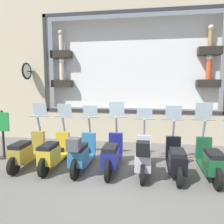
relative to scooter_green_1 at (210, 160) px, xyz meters
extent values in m
plane|color=#66635E|center=(-0.52, 2.08, -0.42)|extent=(120.00, 120.00, 0.00)
cube|color=beige|center=(3.08, 2.08, 0.13)|extent=(0.40, 6.64, 1.11)
cube|color=#2D2D33|center=(2.87, 2.08, 4.28)|extent=(0.04, 6.64, 0.12)
cube|color=#2D2D33|center=(2.87, 2.08, 0.74)|extent=(0.04, 6.64, 0.12)
cube|color=#2D2D33|center=(2.87, 5.34, 2.51)|extent=(0.04, 0.12, 3.66)
cube|color=white|center=(3.43, 2.08, 2.51)|extent=(0.04, 6.40, 3.42)
cube|color=#28231E|center=(3.21, -0.67, 2.90)|extent=(0.36, 0.79, 0.28)
cylinder|color=#9E7F4C|center=(3.21, -0.67, 3.32)|extent=(0.16, 0.16, 0.56)
sphere|color=beige|center=(3.21, -0.67, 3.70)|extent=(0.20, 0.20, 0.20)
cube|color=#28231E|center=(3.21, 4.83, 2.90)|extent=(0.36, 0.79, 0.28)
cylinder|color=silver|center=(3.21, 4.83, 3.34)|extent=(0.16, 0.16, 0.59)
sphere|color=beige|center=(3.21, 4.83, 3.73)|extent=(0.21, 0.21, 0.21)
cube|color=#28231E|center=(3.21, -0.67, 1.76)|extent=(0.36, 0.79, 0.28)
cylinder|color=#CC4C23|center=(3.21, -0.67, 2.23)|extent=(0.18, 0.18, 0.66)
sphere|color=beige|center=(3.21, -0.67, 2.68)|extent=(0.24, 0.24, 0.24)
cube|color=#28231E|center=(3.21, 4.83, 1.76)|extent=(0.36, 0.79, 0.28)
cylinder|color=silver|center=(3.21, 4.83, 2.23)|extent=(0.18, 0.18, 0.65)
sphere|color=white|center=(3.21, 4.83, 2.67)|extent=(0.23, 0.23, 0.23)
cylinder|color=black|center=(2.70, 5.94, 2.23)|extent=(0.35, 0.05, 0.05)
torus|color=black|center=(2.53, 5.94, 2.23)|extent=(0.63, 0.07, 0.63)
cylinder|color=white|center=(2.53, 5.94, 2.23)|extent=(0.52, 0.03, 0.52)
cylinder|color=black|center=(0.76, 0.00, -0.19)|extent=(0.47, 0.09, 0.47)
cylinder|color=black|center=(-0.57, 0.00, -0.19)|extent=(0.47, 0.09, 0.47)
cube|color=#19512D|center=(0.10, 0.00, -0.20)|extent=(1.02, 0.38, 0.06)
cube|color=#19512D|center=(-0.28, 0.00, 0.01)|extent=(0.61, 0.35, 0.36)
cube|color=black|center=(-0.28, 0.00, 0.24)|extent=(0.58, 0.31, 0.10)
cube|color=#19512D|center=(0.64, 0.00, 0.11)|extent=(0.12, 0.37, 0.56)
cylinder|color=gray|center=(0.71, 0.00, 0.60)|extent=(0.20, 0.06, 0.45)
cylinder|color=gray|center=(0.78, 0.00, 0.82)|extent=(0.04, 0.61, 0.04)
cube|color=silver|center=(0.82, 0.00, 1.04)|extent=(0.11, 0.42, 0.44)
cylinder|color=black|center=(0.77, 0.76, -0.20)|extent=(0.44, 0.09, 0.44)
cylinder|color=black|center=(-0.58, 0.76, -0.20)|extent=(0.44, 0.09, 0.44)
cube|color=black|center=(0.10, 0.76, -0.22)|extent=(1.02, 0.38, 0.06)
cube|color=black|center=(-0.28, 0.76, -0.01)|extent=(0.61, 0.35, 0.36)
cube|color=black|center=(-0.28, 0.76, 0.22)|extent=(0.58, 0.31, 0.10)
cube|color=black|center=(0.64, 0.76, 0.09)|extent=(0.12, 0.37, 0.56)
cylinder|color=gray|center=(0.71, 0.76, 0.59)|extent=(0.20, 0.06, 0.45)
cylinder|color=gray|center=(0.78, 0.76, 0.80)|extent=(0.04, 0.60, 0.04)
cube|color=silver|center=(0.82, 0.76, 0.99)|extent=(0.09, 0.42, 0.37)
cylinder|color=black|center=(0.77, 1.52, -0.20)|extent=(0.45, 0.09, 0.45)
cylinder|color=black|center=(-0.57, 1.52, -0.20)|extent=(0.45, 0.09, 0.45)
cube|color=#B7BCC6|center=(0.10, 1.52, -0.21)|extent=(1.02, 0.39, 0.06)
cube|color=#B7BCC6|center=(-0.28, 1.52, 0.00)|extent=(0.61, 0.35, 0.36)
cube|color=black|center=(-0.28, 1.52, 0.23)|extent=(0.58, 0.31, 0.10)
cube|color=#B7BCC6|center=(0.64, 1.52, 0.10)|extent=(0.12, 0.37, 0.56)
cylinder|color=gray|center=(0.71, 1.52, 0.59)|extent=(0.20, 0.06, 0.45)
cylinder|color=gray|center=(0.78, 1.52, 0.81)|extent=(0.04, 0.60, 0.04)
cube|color=silver|center=(0.82, 1.52, 0.95)|extent=(0.08, 0.42, 0.29)
cube|color=black|center=(-0.62, 1.52, 0.39)|extent=(0.28, 0.28, 0.28)
cylinder|color=black|center=(0.74, 2.29, -0.16)|extent=(0.52, 0.09, 0.52)
cylinder|color=black|center=(-0.54, 2.29, -0.16)|extent=(0.52, 0.09, 0.52)
cube|color=navy|center=(0.10, 2.29, -0.18)|extent=(1.02, 0.39, 0.06)
cube|color=navy|center=(-0.28, 2.29, 0.03)|extent=(0.61, 0.35, 0.36)
cube|color=black|center=(-0.28, 2.29, 0.26)|extent=(0.58, 0.31, 0.10)
cube|color=navy|center=(0.64, 2.29, 0.13)|extent=(0.12, 0.37, 0.56)
cylinder|color=gray|center=(0.71, 2.29, 0.63)|extent=(0.20, 0.06, 0.45)
cylinder|color=gray|center=(0.78, 2.29, 0.84)|extent=(0.04, 0.60, 0.04)
cube|color=silver|center=(0.82, 2.29, 1.06)|extent=(0.10, 0.42, 0.42)
cylinder|color=black|center=(0.76, 3.05, -0.19)|extent=(0.48, 0.09, 0.48)
cylinder|color=black|center=(-0.56, 3.05, -0.19)|extent=(0.48, 0.09, 0.48)
cube|color=teal|center=(0.10, 3.05, -0.20)|extent=(1.02, 0.38, 0.06)
cube|color=teal|center=(-0.28, 3.05, 0.01)|extent=(0.61, 0.35, 0.36)
cube|color=black|center=(-0.28, 3.05, 0.24)|extent=(0.58, 0.31, 0.10)
cube|color=teal|center=(0.64, 3.05, 0.11)|extent=(0.12, 0.37, 0.56)
cylinder|color=gray|center=(0.71, 3.05, 0.61)|extent=(0.20, 0.06, 0.45)
cylinder|color=gray|center=(0.78, 3.05, 0.82)|extent=(0.04, 0.60, 0.04)
cube|color=silver|center=(0.82, 3.05, 0.98)|extent=(0.08, 0.42, 0.32)
cube|color=#4C4C51|center=(-0.61, 3.05, 0.40)|extent=(0.28, 0.28, 0.28)
cylinder|color=black|center=(0.76, 3.81, -0.19)|extent=(0.46, 0.09, 0.46)
cylinder|color=black|center=(-0.57, 3.81, -0.19)|extent=(0.46, 0.09, 0.46)
cube|color=gold|center=(0.10, 3.81, -0.21)|extent=(1.02, 0.38, 0.06)
cube|color=gold|center=(-0.28, 3.81, 0.00)|extent=(0.61, 0.35, 0.36)
cube|color=black|center=(-0.28, 3.81, 0.23)|extent=(0.58, 0.31, 0.10)
cube|color=gold|center=(0.64, 3.81, 0.10)|extent=(0.12, 0.37, 0.56)
cylinder|color=gray|center=(0.71, 3.81, 0.60)|extent=(0.20, 0.06, 0.45)
cylinder|color=gray|center=(0.78, 3.81, 0.81)|extent=(0.04, 0.61, 0.04)
cube|color=silver|center=(0.82, 3.81, 1.00)|extent=(0.09, 0.42, 0.36)
cylinder|color=black|center=(0.77, 4.57, -0.20)|extent=(0.45, 0.09, 0.45)
cylinder|color=black|center=(-0.57, 4.57, -0.20)|extent=(0.45, 0.09, 0.45)
cube|color=olive|center=(0.10, 4.57, -0.21)|extent=(1.02, 0.38, 0.06)
cube|color=olive|center=(-0.28, 4.57, 0.00)|extent=(0.61, 0.35, 0.36)
cube|color=black|center=(-0.28, 4.57, 0.23)|extent=(0.58, 0.31, 0.10)
cube|color=olive|center=(0.64, 4.57, 0.10)|extent=(0.12, 0.37, 0.56)
cylinder|color=gray|center=(0.71, 4.57, 0.59)|extent=(0.20, 0.06, 0.45)
cylinder|color=gray|center=(0.78, 4.57, 0.80)|extent=(0.04, 0.61, 0.04)
cube|color=silver|center=(0.82, 4.57, 1.00)|extent=(0.10, 0.42, 0.39)
cylinder|color=#232326|center=(0.51, 5.60, -0.41)|extent=(0.36, 0.36, 0.02)
cylinder|color=#232326|center=(0.51, 5.60, 0.28)|extent=(0.07, 0.07, 1.41)
cube|color=#1E8438|center=(0.49, 5.60, 0.66)|extent=(0.03, 0.45, 0.55)
camera|label=1|loc=(-5.13, 1.44, 1.72)|focal=35.00mm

